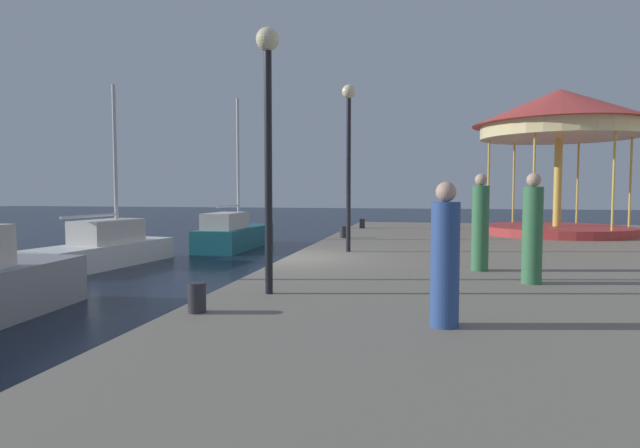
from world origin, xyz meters
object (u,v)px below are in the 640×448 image
object	(u,v)px
sailboat_white	(104,248)
lamp_post_far_end	(349,138)
bollard_south	(343,232)
carousel	(559,127)
lamp_post_mid_promenade	(268,112)
bollard_center	(197,298)
bollard_north	(362,224)
sailboat_teal	(234,234)
person_far_corner	(532,232)
person_near_carousel	(445,259)
person_by_the_water	(480,225)

from	to	relation	value
sailboat_white	lamp_post_far_end	distance (m)	8.83
lamp_post_far_end	bollard_south	size ratio (longest dim) A/B	10.93
bollard_south	carousel	bearing A→B (deg)	22.19
lamp_post_mid_promenade	bollard_center	xyz separation A→B (m)	(-0.56, -1.45, -2.63)
bollard_north	sailboat_teal	bearing A→B (deg)	-161.90
carousel	lamp_post_far_end	size ratio (longest dim) A/B	1.42
carousel	lamp_post_mid_promenade	world-z (taller)	carousel
sailboat_white	person_far_corner	world-z (taller)	sailboat_white
sailboat_teal	carousel	world-z (taller)	sailboat_teal
sailboat_teal	carousel	distance (m)	13.28
bollard_north	person_far_corner	size ratio (longest dim) A/B	0.21
lamp_post_mid_promenade	bollard_north	bearing A→B (deg)	91.12
bollard_north	bollard_south	size ratio (longest dim) A/B	1.00
person_near_carousel	carousel	bearing A→B (deg)	72.88
bollard_center	person_by_the_water	bearing A→B (deg)	48.76
sailboat_teal	person_near_carousel	xyz separation A→B (m)	(8.11, -14.70, 1.00)
sailboat_white	person_by_the_water	xyz separation A→B (m)	(11.20, -4.22, 1.16)
carousel	bollard_north	size ratio (longest dim) A/B	15.51
bollard_north	lamp_post_far_end	bearing A→B (deg)	-85.60
bollard_center	person_near_carousel	world-z (taller)	person_near_carousel
lamp_post_mid_promenade	person_by_the_water	xyz separation A→B (m)	(3.48, 3.17, -1.91)
sailboat_white	lamp_post_mid_promenade	size ratio (longest dim) A/B	1.42
lamp_post_mid_promenade	bollard_south	size ratio (longest dim) A/B	10.28
bollard_north	person_far_corner	world-z (taller)	person_far_corner
person_near_carousel	person_by_the_water	size ratio (longest dim) A/B	0.88
sailboat_teal	sailboat_white	xyz separation A→B (m)	(-2.24, -5.75, -0.04)
bollard_center	person_far_corner	distance (m)	5.82
lamp_post_far_end	person_by_the_water	distance (m)	4.66
person_far_corner	person_near_carousel	world-z (taller)	person_far_corner
sailboat_teal	person_far_corner	size ratio (longest dim) A/B	3.27
sailboat_white	bollard_south	bearing A→B (deg)	19.63
lamp_post_far_end	bollard_center	size ratio (longest dim) A/B	10.93
sailboat_white	lamp_post_mid_promenade	bearing A→B (deg)	-43.79
sailboat_white	lamp_post_far_end	world-z (taller)	sailboat_white
sailboat_teal	lamp_post_far_end	world-z (taller)	sailboat_teal
carousel	bollard_south	xyz separation A→B (m)	(-7.51, -3.06, -3.74)
sailboat_teal	lamp_post_mid_promenade	world-z (taller)	sailboat_teal
sailboat_teal	person_far_corner	world-z (taller)	sailboat_teal
carousel	lamp_post_far_end	world-z (taller)	carousel
lamp_post_far_end	bollard_center	distance (m)	7.99
sailboat_white	bollard_center	xyz separation A→B (m)	(7.15, -8.84, 0.43)
person_by_the_water	bollard_center	bearing A→B (deg)	-131.24
lamp_post_far_end	person_far_corner	bearing A→B (deg)	-47.55
person_by_the_water	person_near_carousel	bearing A→B (deg)	-100.13
bollard_center	sailboat_teal	bearing A→B (deg)	108.60
bollard_center	person_far_corner	xyz separation A→B (m)	(4.79, 3.23, 0.71)
person_far_corner	carousel	bearing A→B (deg)	75.51
person_by_the_water	sailboat_teal	bearing A→B (deg)	131.92
sailboat_white	person_far_corner	size ratio (longest dim) A/B	3.04
carousel	sailboat_white	bearing A→B (deg)	-159.07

